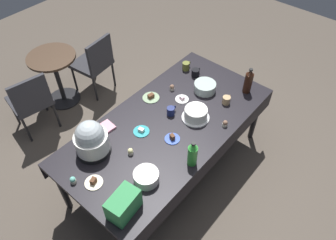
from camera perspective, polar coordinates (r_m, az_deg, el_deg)
name	(u,v)px	position (r m, az deg, el deg)	size (l,w,h in m)	color
ground	(168,168)	(3.68, 0.00, -8.57)	(9.00, 9.00, 0.00)	brown
potluck_table	(168,128)	(3.14, 0.00, -1.40)	(2.20, 1.10, 0.75)	black
frosted_layer_cake	(196,114)	(3.11, 4.99, 1.13)	(0.28, 0.28, 0.12)	silver
slow_cooker	(91,140)	(2.83, -13.56, -3.42)	(0.31, 0.31, 0.35)	black
glass_salad_bowl	(205,87)	(3.43, 6.60, 5.87)	(0.23, 0.23, 0.10)	#B2C6BC
ceramic_snack_bowl	(146,177)	(2.67, -3.91, -10.10)	(0.21, 0.21, 0.09)	silver
dessert_plate_cream	(94,182)	(2.74, -13.13, -10.73)	(0.15, 0.15, 0.05)	beige
dessert_plate_sage	(151,97)	(3.35, -3.06, 4.10)	(0.18, 0.18, 0.05)	#8CA87F
dessert_plate_cobalt	(172,138)	(2.95, 0.77, -3.26)	(0.14, 0.14, 0.06)	#2D4CB2
dessert_plate_white	(182,99)	(3.33, 2.51, 3.80)	(0.14, 0.14, 0.04)	white
dessert_plate_teal	(141,131)	(3.03, -4.79, -1.96)	(0.15, 0.15, 0.04)	teal
cupcake_berry	(225,124)	(3.10, 10.16, -0.63)	(0.05, 0.05, 0.07)	beige
cupcake_mint	(172,88)	(3.42, 0.72, 5.82)	(0.05, 0.05, 0.07)	beige
cupcake_cocoa	(73,180)	(2.77, -16.62, -10.26)	(0.05, 0.05, 0.07)	beige
cupcake_vanilla	(131,152)	(2.85, -6.71, -5.61)	(0.05, 0.05, 0.07)	beige
soda_bottle_lime_soda	(193,154)	(2.70, 4.40, -6.07)	(0.08, 0.08, 0.27)	green
soda_bottle_cola	(248,81)	(3.44, 14.17, 6.72)	(0.09, 0.09, 0.30)	#33190F
coffee_mug_tan	(226,100)	(3.32, 10.39, 3.54)	(0.12, 0.08, 0.08)	tan
coffee_mug_olive	(186,66)	(3.70, 3.24, 9.61)	(0.12, 0.08, 0.09)	olive
coffee_mug_navy	(171,111)	(3.15, 0.53, 1.64)	(0.12, 0.08, 0.09)	navy
coffee_mug_black	(196,73)	(3.61, 4.95, 8.43)	(0.13, 0.09, 0.09)	black
soda_carton	(123,205)	(2.49, -7.96, -14.72)	(0.26, 0.16, 0.20)	#338C4C
paper_napkin_stack	(106,127)	(3.10, -11.01, -1.28)	(0.14, 0.14, 0.02)	pink
maroon_chair_left	(31,100)	(4.04, -23.34, 3.35)	(0.51, 0.51, 0.85)	#333338
maroon_chair_right	(95,61)	(4.39, -12.95, 10.18)	(0.49, 0.49, 0.85)	#333338
round_cafe_table	(55,71)	(4.36, -19.47, 8.33)	(0.60, 0.60, 0.72)	#473323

